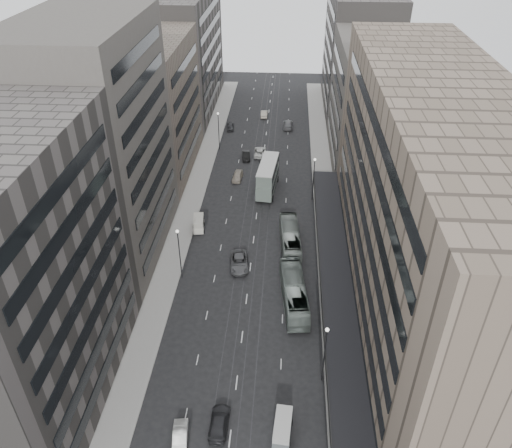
% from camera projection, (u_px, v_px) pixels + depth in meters
% --- Properties ---
extents(ground, '(220.00, 220.00, 0.00)m').
position_uv_depth(ground, '(241.00, 343.00, 61.79)').
color(ground, black).
rests_on(ground, ground).
extents(sidewalk_right, '(4.00, 125.00, 0.15)m').
position_uv_depth(sidewalk_right, '(324.00, 193.00, 92.15)').
color(sidewalk_right, gray).
rests_on(sidewalk_right, ground).
extents(sidewalk_left, '(4.00, 125.00, 0.15)m').
position_uv_depth(sidewalk_left, '(196.00, 189.00, 93.45)').
color(sidewalk_left, gray).
rests_on(sidewalk_left, ground).
extents(department_store, '(19.20, 60.00, 30.00)m').
position_uv_depth(department_store, '(426.00, 213.00, 58.91)').
color(department_store, '#7F6D5C').
rests_on(department_store, ground).
extents(building_right_mid, '(15.00, 28.00, 24.00)m').
position_uv_depth(building_right_mid, '(374.00, 104.00, 96.98)').
color(building_right_mid, '#534D48').
rests_on(building_right_mid, ground).
extents(building_right_far, '(15.00, 32.00, 28.00)m').
position_uv_depth(building_right_far, '(359.00, 52.00, 120.71)').
color(building_right_far, '#5C5752').
rests_on(building_right_far, ground).
extents(building_left_a, '(15.00, 28.00, 30.00)m').
position_uv_depth(building_left_a, '(9.00, 286.00, 47.96)').
color(building_left_a, '#5C5752').
rests_on(building_left_a, ground).
extents(building_left_b, '(15.00, 26.00, 34.00)m').
position_uv_depth(building_left_b, '(98.00, 147.00, 69.20)').
color(building_left_b, '#534D48').
rests_on(building_left_b, ground).
extents(building_left_c, '(15.00, 28.00, 25.00)m').
position_uv_depth(building_left_c, '(149.00, 108.00, 94.07)').
color(building_left_c, '#6C6254').
rests_on(building_left_c, ground).
extents(building_left_d, '(15.00, 38.00, 28.00)m').
position_uv_depth(building_left_d, '(181.00, 52.00, 120.56)').
color(building_left_d, '#5C5752').
rests_on(building_left_d, ground).
extents(lamp_right_near, '(0.44, 0.44, 8.32)m').
position_uv_depth(lamp_right_near, '(325.00, 349.00, 54.21)').
color(lamp_right_near, '#262628').
rests_on(lamp_right_near, ground).
extents(lamp_right_far, '(0.44, 0.44, 8.32)m').
position_uv_depth(lamp_right_far, '(314.00, 174.00, 87.34)').
color(lamp_right_far, '#262628').
rests_on(lamp_right_far, ground).
extents(lamp_left_near, '(0.44, 0.44, 8.32)m').
position_uv_depth(lamp_left_near, '(179.00, 248.00, 69.35)').
color(lamp_left_near, '#262628').
rests_on(lamp_left_near, ground).
extents(lamp_left_far, '(0.44, 0.44, 8.32)m').
position_uv_depth(lamp_left_far, '(219.00, 127.00, 104.96)').
color(lamp_left_far, '#262628').
rests_on(lamp_left_far, ground).
extents(bus_near, '(4.23, 12.58, 3.44)m').
position_uv_depth(bus_near, '(294.00, 293.00, 66.94)').
color(bus_near, gray).
rests_on(bus_near, ground).
extents(bus_far, '(3.63, 11.90, 3.27)m').
position_uv_depth(bus_far, '(290.00, 239.00, 77.42)').
color(bus_far, gray).
rests_on(bus_far, ground).
extents(double_decker, '(3.99, 10.48, 5.60)m').
position_uv_depth(double_decker, '(268.00, 176.00, 91.36)').
color(double_decker, slate).
rests_on(double_decker, ground).
extents(vw_microbus, '(2.15, 4.20, 2.20)m').
position_uv_depth(vw_microbus, '(283.00, 428.00, 50.70)').
color(vw_microbus, slate).
rests_on(vw_microbus, ground).
extents(panel_van, '(2.14, 3.79, 2.28)m').
position_uv_depth(panel_van, '(199.00, 223.00, 81.65)').
color(panel_van, silver).
rests_on(panel_van, ground).
extents(sedan_1, '(1.94, 4.25, 1.35)m').
position_uv_depth(sedan_1, '(180.00, 438.00, 50.37)').
color(sedan_1, white).
rests_on(sedan_1, ground).
extents(sedan_2, '(3.28, 5.95, 1.58)m').
position_uv_depth(sedan_2, '(239.00, 262.00, 73.95)').
color(sedan_2, '#555557').
rests_on(sedan_2, ground).
extents(sedan_3, '(2.01, 4.85, 1.40)m').
position_uv_depth(sedan_3, '(219.00, 422.00, 51.80)').
color(sedan_3, '#242427').
rests_on(sedan_3, ground).
extents(sedan_4, '(2.11, 4.57, 1.52)m').
position_uv_depth(sedan_4, '(238.00, 176.00, 96.22)').
color(sedan_4, '#A19686').
rests_on(sedan_4, ground).
extents(sedan_5, '(2.00, 4.52, 1.44)m').
position_uv_depth(sedan_5, '(246.00, 156.00, 103.59)').
color(sedan_5, black).
rests_on(sedan_5, ground).
extents(sedan_6, '(2.56, 5.38, 1.48)m').
position_uv_depth(sedan_6, '(260.00, 152.00, 105.06)').
color(sedan_6, silver).
rests_on(sedan_6, ground).
extents(sedan_7, '(2.35, 5.63, 1.62)m').
position_uv_depth(sedan_7, '(288.00, 124.00, 117.17)').
color(sedan_7, '#5C5C5E').
rests_on(sedan_7, ground).
extents(sedan_8, '(1.88, 4.09, 1.36)m').
position_uv_depth(sedan_8, '(230.00, 127.00, 116.39)').
color(sedan_8, '#28292B').
rests_on(sedan_8, ground).
extents(sedan_9, '(1.63, 4.46, 1.46)m').
position_uv_depth(sedan_9, '(264.00, 114.00, 122.90)').
color(sedan_9, '#ABA18E').
rests_on(sedan_9, ground).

